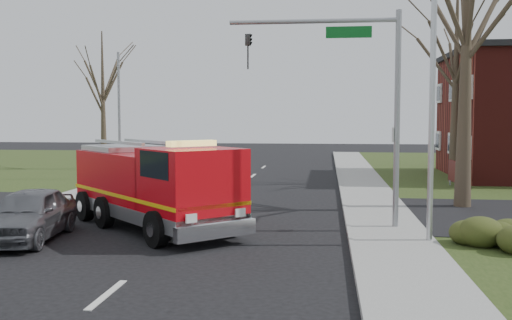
# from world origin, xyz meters

# --- Properties ---
(ground) EXTENTS (120.00, 120.00, 0.00)m
(ground) POSITION_xyz_m (0.00, 0.00, 0.00)
(ground) COLOR black
(ground) RESTS_ON ground
(sidewalk_right) EXTENTS (2.40, 80.00, 0.15)m
(sidewalk_right) POSITION_xyz_m (6.20, 0.00, 0.07)
(sidewalk_right) COLOR gray
(sidewalk_right) RESTS_ON ground
(health_center_sign) EXTENTS (0.12, 2.00, 1.40)m
(health_center_sign) POSITION_xyz_m (10.50, 12.50, 0.88)
(health_center_sign) COLOR #501512
(health_center_sign) RESTS_ON ground
(hedge_corner) EXTENTS (2.80, 2.00, 0.90)m
(hedge_corner) POSITION_xyz_m (9.00, -1.00, 0.58)
(hedge_corner) COLOR #2E3513
(hedge_corner) RESTS_ON lawn_right
(bare_tree_near) EXTENTS (6.00, 6.00, 12.00)m
(bare_tree_near) POSITION_xyz_m (9.50, 6.00, 7.41)
(bare_tree_near) COLOR #3B2F23
(bare_tree_near) RESTS_ON ground
(bare_tree_far) EXTENTS (5.25, 5.25, 10.50)m
(bare_tree_far) POSITION_xyz_m (11.00, 15.00, 6.49)
(bare_tree_far) COLOR #3B2F23
(bare_tree_far) RESTS_ON ground
(bare_tree_left) EXTENTS (4.50, 4.50, 9.00)m
(bare_tree_left) POSITION_xyz_m (-10.00, 20.00, 5.56)
(bare_tree_left) COLOR #3B2F23
(bare_tree_left) RESTS_ON ground
(traffic_signal_mast) EXTENTS (5.29, 0.18, 6.80)m
(traffic_signal_mast) POSITION_xyz_m (5.21, 1.50, 4.71)
(traffic_signal_mast) COLOR gray
(traffic_signal_mast) RESTS_ON ground
(streetlight_pole) EXTENTS (1.48, 0.16, 8.40)m
(streetlight_pole) POSITION_xyz_m (7.14, -0.50, 4.55)
(streetlight_pole) COLOR #B7BABF
(streetlight_pole) RESTS_ON ground
(utility_pole_far) EXTENTS (0.14, 0.14, 7.00)m
(utility_pole_far) POSITION_xyz_m (-6.80, 14.00, 3.50)
(utility_pole_far) COLOR gray
(utility_pole_far) RESTS_ON ground
(fire_engine) EXTENTS (6.69, 6.87, 2.89)m
(fire_engine) POSITION_xyz_m (-0.99, 0.88, 1.31)
(fire_engine) COLOR #BE0811
(fire_engine) RESTS_ON ground
(parked_car_maroon) EXTENTS (2.26, 4.60, 1.51)m
(parked_car_maroon) POSITION_xyz_m (-4.18, -1.13, 0.75)
(parked_car_maroon) COLOR #525459
(parked_car_maroon) RESTS_ON ground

